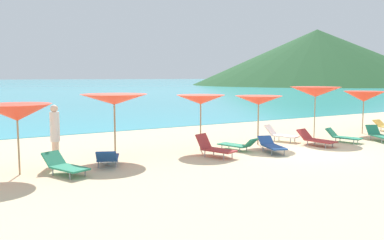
% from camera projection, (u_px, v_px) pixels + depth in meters
% --- Properties ---
extents(ground_plane, '(50.00, 100.00, 0.30)m').
position_uv_depth(ground_plane, '(173.00, 127.00, 23.66)').
color(ground_plane, beige).
extents(headland_hill, '(86.32, 86.32, 19.12)m').
position_uv_depth(headland_hill, '(316.00, 57.00, 139.72)').
color(headland_hill, '#235128').
rests_on(headland_hill, ground_plane).
extents(umbrella_1, '(2.10, 2.10, 2.05)m').
position_uv_depth(umbrella_1, '(17.00, 113.00, 11.44)').
color(umbrella_1, '#9E7F59').
rests_on(umbrella_1, ground_plane).
extents(umbrella_2, '(2.36, 2.36, 2.22)m').
position_uv_depth(umbrella_2, '(114.00, 99.00, 13.90)').
color(umbrella_2, '#9E7F59').
rests_on(umbrella_2, ground_plane).
extents(umbrella_3, '(2.03, 2.03, 2.13)m').
position_uv_depth(umbrella_3, '(201.00, 100.00, 15.41)').
color(umbrella_3, '#9E7F59').
rests_on(umbrella_3, ground_plane).
extents(umbrella_4, '(2.00, 2.00, 2.04)m').
position_uv_depth(umbrella_4, '(259.00, 100.00, 16.63)').
color(umbrella_4, '#9E7F59').
rests_on(umbrella_4, ground_plane).
extents(umbrella_5, '(2.37, 2.37, 2.37)m').
position_uv_depth(umbrella_5, '(315.00, 92.00, 18.11)').
color(umbrella_5, '#9E7F59').
rests_on(umbrella_5, ground_plane).
extents(umbrella_6, '(2.13, 2.13, 2.11)m').
position_uv_depth(umbrella_6, '(364.00, 96.00, 19.91)').
color(umbrella_6, '#9E7F59').
rests_on(umbrella_6, ground_plane).
extents(lounge_chair_2, '(1.20, 1.68, 0.64)m').
position_uv_depth(lounge_chair_2, '(380.00, 135.00, 17.71)').
color(lounge_chair_2, '#268C66').
rests_on(lounge_chair_2, ground_plane).
extents(lounge_chair_3, '(0.99, 1.57, 0.69)m').
position_uv_depth(lounge_chair_3, '(281.00, 134.00, 17.65)').
color(lounge_chair_3, white).
rests_on(lounge_chair_3, ground_plane).
extents(lounge_chair_4, '(0.83, 1.68, 0.62)m').
position_uv_depth(lounge_chair_4, '(316.00, 139.00, 16.49)').
color(lounge_chair_4, '#A53333').
rests_on(lounge_chair_4, ground_plane).
extents(lounge_chair_5, '(1.03, 1.56, 0.78)m').
position_uv_depth(lounge_chair_5, '(214.00, 147.00, 14.18)').
color(lounge_chair_5, '#A53333').
rests_on(lounge_chair_5, ground_plane).
extents(lounge_chair_6, '(1.13, 1.66, 0.61)m').
position_uv_depth(lounge_chair_6, '(65.00, 165.00, 11.59)').
color(lounge_chair_6, '#268C66').
rests_on(lounge_chair_6, ground_plane).
extents(lounge_chair_8, '(0.94, 1.67, 0.54)m').
position_uv_depth(lounge_chair_8, '(238.00, 145.00, 15.40)').
color(lounge_chair_8, '#268C66').
rests_on(lounge_chair_8, ground_plane).
extents(lounge_chair_9, '(0.93, 1.57, 0.56)m').
position_uv_depth(lounge_chair_9, '(343.00, 136.00, 17.44)').
color(lounge_chair_9, '#268C66').
rests_on(lounge_chair_9, ground_plane).
extents(lounge_chair_10, '(1.16, 1.61, 0.60)m').
position_uv_depth(lounge_chair_10, '(108.00, 157.00, 12.69)').
color(lounge_chair_10, '#1E478C').
rests_on(lounge_chair_10, ground_plane).
extents(lounge_chair_12, '(1.02, 1.66, 0.53)m').
position_uv_depth(lounge_chair_12, '(272.00, 145.00, 15.03)').
color(lounge_chair_12, '#1E478C').
rests_on(lounge_chair_12, ground_plane).
extents(beachgoer_0, '(0.30, 0.30, 1.92)m').
position_uv_depth(beachgoer_0, '(55.00, 132.00, 12.98)').
color(beachgoer_0, beige).
rests_on(beachgoer_0, ground_plane).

